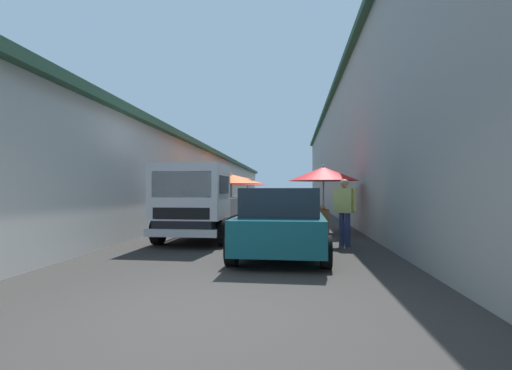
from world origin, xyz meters
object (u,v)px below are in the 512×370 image
at_px(fruit_stall_far_left, 231,185).
at_px(hatchback_car, 282,221).
at_px(fruit_stall_near_left, 231,184).
at_px(vendor_by_crates, 345,207).
at_px(fruit_stall_near_right, 247,187).
at_px(parked_scooter, 216,213).
at_px(delivery_truck, 198,204).
at_px(fruit_stall_mid_lane, 323,180).

bearing_deg(fruit_stall_far_left, hatchback_car, -161.18).
height_order(fruit_stall_far_left, fruit_stall_near_left, fruit_stall_near_left).
bearing_deg(vendor_by_crates, fruit_stall_near_right, 16.98).
bearing_deg(fruit_stall_near_left, parked_scooter, 179.91).
height_order(hatchback_car, delivery_truck, delivery_truck).
bearing_deg(fruit_stall_near_left, vendor_by_crates, -154.93).
xyz_separation_m(fruit_stall_mid_lane, vendor_by_crates, (-2.90, -0.32, -0.77)).
distance_m(fruit_stall_near_left, parked_scooter, 3.86).
height_order(fruit_stall_mid_lane, fruit_stall_near_left, fruit_stall_near_left).
relative_size(fruit_stall_near_right, fruit_stall_near_left, 0.88).
xyz_separation_m(fruit_stall_near_right, hatchback_car, (-15.35, -2.69, -0.89)).
relative_size(fruit_stall_mid_lane, fruit_stall_near_right, 1.04).
distance_m(fruit_stall_mid_lane, hatchback_car, 4.69).
bearing_deg(parked_scooter, vendor_by_crates, -143.47).
height_order(fruit_stall_mid_lane, parked_scooter, fruit_stall_mid_lane).
bearing_deg(parked_scooter, delivery_truck, -173.00).
distance_m(fruit_stall_mid_lane, vendor_by_crates, 3.02).
bearing_deg(fruit_stall_far_left, delivery_truck, 178.38).
distance_m(fruit_stall_near_right, parked_scooter, 7.71).
bearing_deg(delivery_truck, fruit_stall_mid_lane, -55.20).
bearing_deg(parked_scooter, fruit_stall_near_right, -2.93).
relative_size(fruit_stall_near_left, delivery_truck, 0.51).
bearing_deg(fruit_stall_near_right, fruit_stall_far_left, -177.04).
xyz_separation_m(fruit_stall_mid_lane, fruit_stall_near_right, (10.94, 3.91, -0.14)).
distance_m(fruit_stall_mid_lane, delivery_truck, 4.42).
height_order(fruit_stall_near_left, vendor_by_crates, fruit_stall_near_left).
distance_m(fruit_stall_mid_lane, parked_scooter, 5.59).
height_order(fruit_stall_near_left, hatchback_car, fruit_stall_near_left).
bearing_deg(fruit_stall_near_left, delivery_truck, -175.71).
distance_m(fruit_stall_mid_lane, fruit_stall_near_right, 11.62).
bearing_deg(delivery_truck, fruit_stall_near_left, 4.29).
bearing_deg(vendor_by_crates, fruit_stall_mid_lane, 6.29).
bearing_deg(fruit_stall_mid_lane, parked_scooter, 52.24).
bearing_deg(fruit_stall_mid_lane, fruit_stall_near_left, 31.68).
distance_m(fruit_stall_far_left, parked_scooter, 1.88).
bearing_deg(parked_scooter, hatchback_car, -158.29).
distance_m(delivery_truck, parked_scooter, 5.89).
height_order(fruit_stall_far_left, delivery_truck, fruit_stall_far_left).
bearing_deg(hatchback_car, parked_scooter, 21.71).
xyz_separation_m(fruit_stall_mid_lane, hatchback_car, (-4.41, 1.22, -1.02)).
bearing_deg(fruit_stall_near_left, fruit_stall_far_left, -170.09).
relative_size(fruit_stall_near_right, vendor_by_crates, 1.31).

